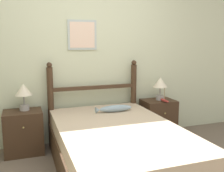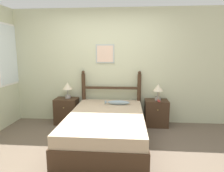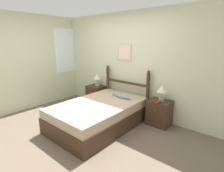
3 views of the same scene
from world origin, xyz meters
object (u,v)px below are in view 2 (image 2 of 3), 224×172
nightstand_left (67,111)px  table_lamp_left (68,87)px  nightstand_right (156,113)px  table_lamp_right (158,89)px  bed (106,128)px  fish_pillow (118,103)px  model_boat (159,101)px

nightstand_left → table_lamp_left: bearing=57.7°
nightstand_right → table_lamp_right: bearing=11.0°
bed → fish_pillow: size_ratio=4.09×
bed → fish_pillow: (0.17, 0.60, 0.31)m
nightstand_right → fish_pillow: 0.93m
fish_pillow → table_lamp_left: bearing=163.8°
table_lamp_left → table_lamp_right: 2.00m
table_lamp_left → table_lamp_right: (2.00, -0.04, 0.00)m
nightstand_left → nightstand_right: (2.00, 0.00, 0.00)m
nightstand_left → table_lamp_right: size_ratio=1.61×
fish_pillow → nightstand_left: bearing=166.2°
table_lamp_right → nightstand_left: bearing=-179.9°
nightstand_right → fish_pillow: bearing=-160.9°
nightstand_left → model_boat: size_ratio=2.29×
bed → model_boat: model_boat is taller
nightstand_right → table_lamp_right: (0.02, 0.00, 0.53)m
bed → nightstand_right: bearing=41.6°
nightstand_right → bed: bearing=-138.4°
bed → table_lamp_left: table_lamp_left is taller
nightstand_right → table_lamp_left: 2.05m
nightstand_right → fish_pillow: fish_pillow is taller
nightstand_left → nightstand_right: 2.00m
nightstand_left → model_boat: (2.03, -0.12, 0.31)m
table_lamp_left → table_lamp_right: bearing=-1.1°
table_lamp_right → table_lamp_left: bearing=178.9°
model_boat → bed: bearing=-143.2°
table_lamp_right → fish_pillow: 0.93m
fish_pillow → nightstand_right: bearing=19.1°
model_boat → fish_pillow: (-0.86, -0.17, -0.02)m
nightstand_left → fish_pillow: (1.17, -0.29, 0.29)m
nightstand_right → nightstand_left: bearing=180.0°
table_lamp_right → model_boat: size_ratio=1.42×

